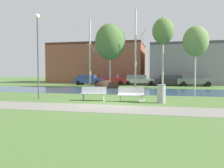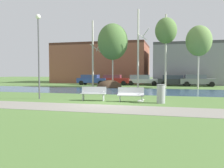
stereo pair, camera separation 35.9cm
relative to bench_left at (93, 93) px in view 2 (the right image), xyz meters
The scene contains 21 objects.
ground_plane 8.91m from the bench_left, 82.19° to the left, with size 120.00×120.00×0.00m, color #517538.
paved_path_strip 3.18m from the bench_left, 67.40° to the right, with size 60.00×2.52×0.01m, color gray.
river_band 7.94m from the bench_left, 81.22° to the left, with size 80.00×7.49×0.01m, color #33516B.
soil_mound 12.89m from the bench_left, 100.41° to the left, with size 2.95×3.34×1.76m, color #423021.
bench_left is the anchor object (origin of this frame).
bench_right 2.40m from the bench_left, ahead, with size 1.65×0.73×0.87m.
trash_bin 4.21m from the bench_left, ahead, with size 0.50×0.50×1.09m.
seagull 3.14m from the bench_left, ahead, with size 0.43×0.16×0.26m.
streetlamp 5.03m from the bench_left, behind, with size 0.32×0.32×5.64m.
birch_far_left 15.24m from the bench_left, 109.02° to the left, with size 1.41×2.16×8.34m.
birch_left 13.96m from the bench_left, 98.61° to the left, with size 3.60×3.60×7.60m.
birch_center_left 13.57m from the bench_left, 84.97° to the left, with size 1.41×2.29×9.08m.
birch_center 15.58m from the bench_left, 72.90° to the left, with size 2.50×2.50×8.50m.
birch_center_right 15.71m from the bench_left, 58.95° to the left, with size 2.76×2.76×6.88m.
parked_van_nearest_blue 17.99m from the bench_left, 109.48° to the left, with size 4.26×2.26×1.46m.
parked_sedan_second_red 17.60m from the bench_left, 99.27° to the left, with size 4.23×2.27×1.45m.
parked_hatch_third_silver 17.91m from the bench_left, 86.93° to the left, with size 4.86×2.22×1.45m.
parked_wagon_fourth_dark 18.23m from the bench_left, 72.97° to the left, with size 4.67×2.27×1.43m.
parked_suv_fifth_grey 19.10m from the bench_left, 64.75° to the left, with size 4.60×2.22×1.50m.
building_brick_low 26.42m from the bench_left, 105.29° to the left, with size 15.75×9.56×6.67m.
building_grey_warehouse 25.92m from the bench_left, 68.94° to the left, with size 13.80×9.58×6.10m.
Camera 2 is at (3.45, -12.43, 1.79)m, focal length 36.40 mm.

